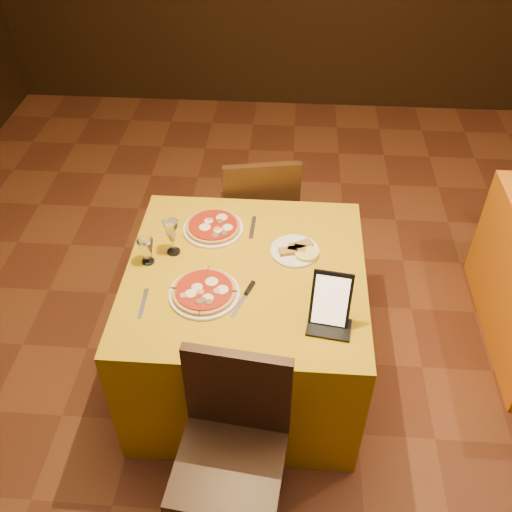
# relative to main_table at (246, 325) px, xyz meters

# --- Properties ---
(floor) EXTENTS (6.00, 7.00, 0.01)m
(floor) POSITION_rel_main_table_xyz_m (0.58, -0.35, -0.38)
(floor) COLOR #5E2D19
(floor) RESTS_ON ground
(main_table) EXTENTS (1.10, 1.10, 0.75)m
(main_table) POSITION_rel_main_table_xyz_m (0.00, 0.00, 0.00)
(main_table) COLOR #BD910C
(main_table) RESTS_ON floor
(chair_main_near) EXTENTS (0.44, 0.44, 0.91)m
(chair_main_near) POSITION_rel_main_table_xyz_m (0.00, -0.80, 0.08)
(chair_main_near) COLOR black
(chair_main_near) RESTS_ON floor
(chair_main_far) EXTENTS (0.53, 0.53, 0.91)m
(chair_main_far) POSITION_rel_main_table_xyz_m (0.00, 0.83, 0.08)
(chair_main_far) COLOR black
(chair_main_far) RESTS_ON floor
(pizza_near) EXTENTS (0.31, 0.31, 0.03)m
(pizza_near) POSITION_rel_main_table_xyz_m (-0.17, -0.17, 0.39)
(pizza_near) COLOR white
(pizza_near) RESTS_ON main_table
(pizza_far) EXTENTS (0.30, 0.30, 0.03)m
(pizza_far) POSITION_rel_main_table_xyz_m (-0.18, 0.28, 0.39)
(pizza_far) COLOR white
(pizza_far) RESTS_ON main_table
(cutlet_dish) EXTENTS (0.23, 0.23, 0.03)m
(cutlet_dish) POSITION_rel_main_table_xyz_m (0.22, 0.14, 0.39)
(cutlet_dish) COLOR white
(cutlet_dish) RESTS_ON main_table
(wine_glass) EXTENTS (0.08, 0.08, 0.19)m
(wine_glass) POSITION_rel_main_table_xyz_m (-0.35, 0.10, 0.47)
(wine_glass) COLOR #C3C16F
(wine_glass) RESTS_ON main_table
(water_glass) EXTENTS (0.06, 0.06, 0.13)m
(water_glass) POSITION_rel_main_table_xyz_m (-0.46, 0.03, 0.44)
(water_glass) COLOR silver
(water_glass) RESTS_ON main_table
(tablet) EXTENTS (0.18, 0.12, 0.23)m
(tablet) POSITION_rel_main_table_xyz_m (0.37, -0.27, 0.49)
(tablet) COLOR black
(tablet) RESTS_ON main_table
(knife) EXTENTS (0.08, 0.19, 0.01)m
(knife) POSITION_rel_main_table_xyz_m (0.00, -0.20, 0.38)
(knife) COLOR silver
(knife) RESTS_ON main_table
(fork_near) EXTENTS (0.03, 0.18, 0.01)m
(fork_near) POSITION_rel_main_table_xyz_m (-0.42, -0.24, 0.38)
(fork_near) COLOR #B2B0B8
(fork_near) RESTS_ON main_table
(fork_far) EXTENTS (0.03, 0.18, 0.01)m
(fork_far) POSITION_rel_main_table_xyz_m (0.01, 0.31, 0.38)
(fork_far) COLOR #B4B5BB
(fork_far) RESTS_ON main_table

